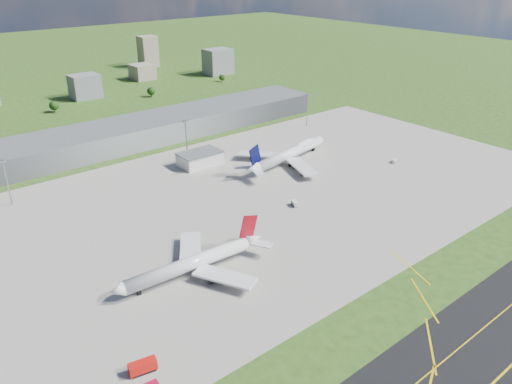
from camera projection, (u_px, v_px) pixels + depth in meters
ground at (149, 147)px, 348.66m from camera, size 1400.00×1400.00×0.00m
apron at (260, 196)px, 277.15m from camera, size 360.00×190.00×0.08m
terminal at (138, 132)px, 356.01m from camera, size 300.00×42.00×15.00m
ops_building at (200, 159)px, 317.59m from camera, size 26.00×16.00×8.00m
mast_west at (5, 175)px, 259.35m from camera, size 3.50×2.00×25.90m
mast_center at (186, 133)px, 322.31m from camera, size 3.50×2.00×25.90m
mast_east at (308, 104)px, 385.26m from camera, size 3.50×2.00×25.90m
airliner_red_twin at (195, 263)px, 206.99m from camera, size 70.15×54.62×19.25m
airliner_blue_quad at (290, 153)px, 321.18m from camera, size 80.20×62.17×21.04m
fire_truck at (143, 367)px, 158.30m from camera, size 9.45×5.07×3.93m
tug_yellow at (227, 246)px, 226.87m from camera, size 3.98×3.65×1.74m
van_white_near at (295, 204)px, 265.31m from camera, size 4.14×5.87×2.72m
van_white_far at (394, 161)px, 322.16m from camera, size 4.76×3.31×2.28m
bldg_c at (85, 86)px, 467.76m from camera, size 26.00×20.00×22.00m
bldg_ce at (142, 72)px, 542.89m from camera, size 22.00×24.00×16.00m
bldg_e at (218, 62)px, 565.07m from camera, size 30.00×22.00×28.00m
bldg_tall_e at (148, 51)px, 603.66m from camera, size 20.00×18.00×36.00m
tree_c at (54, 106)px, 425.99m from camera, size 8.10×8.10×9.90m
tree_e at (151, 91)px, 474.13m from camera, size 7.65×7.65×9.35m
tree_far_e at (222, 78)px, 533.07m from camera, size 6.30×6.30×7.70m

